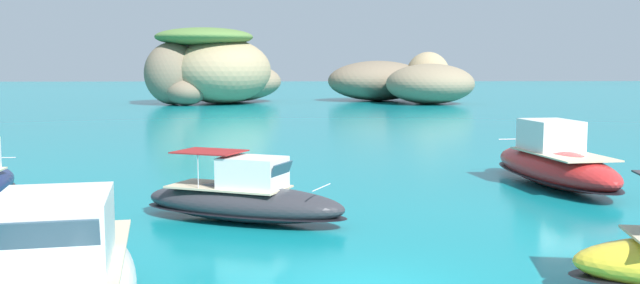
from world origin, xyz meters
The scene contains 4 objects.
islet_large centered at (-11.99, 78.91, 4.09)m, with size 19.75×21.24×9.74m.
islet_small centered at (12.99, 82.29, 2.81)m, with size 22.94×25.45×6.83m.
motorboat_charcoal centered at (-3.31, 7.41, 0.72)m, with size 7.46×4.85×2.26m.
motorboat_red centered at (9.29, 13.92, 0.92)m, with size 4.01×9.63×2.75m.
Camera 1 is at (-1.61, -15.81, 5.12)m, focal length 40.43 mm.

